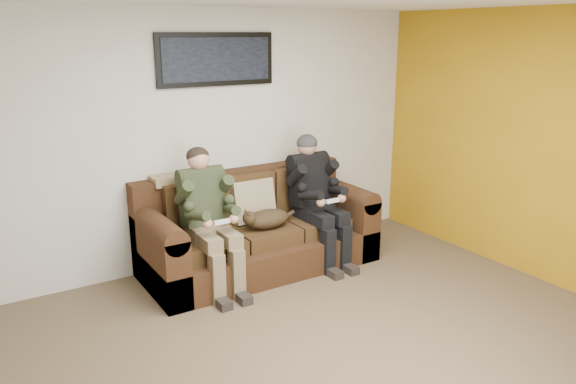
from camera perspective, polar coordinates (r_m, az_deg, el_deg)
floor at (r=4.47m, az=5.46°, el=-15.98°), size 5.00×5.00×0.00m
wall_back at (r=5.84m, az=-7.75°, el=5.33°), size 5.00×0.00×5.00m
wall_right at (r=5.79m, az=25.94°, el=3.78°), size 0.00×4.50×4.50m
accent_wall_right at (r=5.79m, az=25.89°, el=3.77°), size 0.00×4.50×4.50m
sofa at (r=5.84m, az=-3.31°, el=-4.07°), size 2.37×1.02×0.97m
throw_pillow at (r=5.77m, az=-3.58°, el=-0.92°), size 0.45×0.22×0.45m
throw_blanket at (r=5.63m, az=-11.31°, el=1.33°), size 0.48×0.24×0.09m
person_left at (r=5.29m, az=-8.15°, el=-1.89°), size 0.51×0.87×1.33m
person_right at (r=5.86m, az=2.81°, el=0.07°), size 0.51×0.86×1.34m
cat at (r=5.58m, az=-2.24°, el=-2.73°), size 0.66×0.26×0.24m
framed_poster at (r=5.74m, az=-7.28°, el=13.22°), size 1.25×0.05×0.52m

